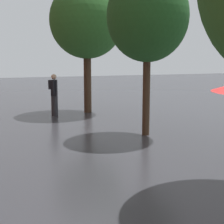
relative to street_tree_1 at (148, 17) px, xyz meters
name	(u,v)px	position (x,y,z in m)	size (l,w,h in m)	color
street_tree_1	(148,17)	(0.00, 0.00, 0.00)	(2.33, 2.33, 4.73)	#473323
street_tree_2	(87,21)	(-0.23, 4.69, 0.36)	(3.05, 3.05, 5.36)	#473323
pedestrian_walking_midground	(54,94)	(-1.74, 4.38, -2.54)	(0.41, 0.56, 1.66)	#2D2D33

